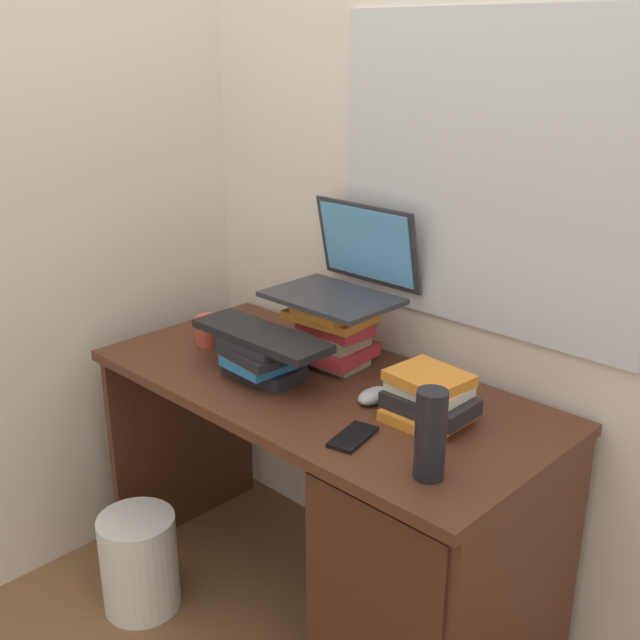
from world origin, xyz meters
name	(u,v)px	position (x,y,z in m)	size (l,w,h in m)	color
ground_plane	(320,604)	(0.00, 0.00, 0.00)	(6.00, 6.00, 0.00)	brown
wall_back	(410,157)	(0.00, 0.35, 1.30)	(6.00, 0.06, 2.60)	silver
wall_left	(136,142)	(-0.80, 0.00, 1.30)	(0.05, 6.00, 2.60)	beige
desk	(405,542)	(0.33, -0.02, 0.40)	(1.30, 0.61, 0.73)	#4C2819
book_stack_tall	(332,332)	(-0.08, 0.13, 0.83)	(0.25, 0.21, 0.19)	gray
book_stack_keyboard_riser	(262,358)	(-0.14, -0.08, 0.79)	(0.22, 0.19, 0.12)	black
book_stack_side	(429,398)	(0.33, 0.04, 0.79)	(0.22, 0.19, 0.12)	orange
laptop	(347,275)	(-0.08, 0.19, 0.98)	(0.36, 0.30, 0.25)	#2D2D33
keyboard	(261,336)	(-0.14, -0.08, 0.86)	(0.42, 0.14, 0.02)	black
computer_mouse	(374,396)	(0.18, 0.02, 0.75)	(0.06, 0.10, 0.04)	#A5A8AD
mug	(209,331)	(-0.44, -0.03, 0.78)	(0.11, 0.07, 0.09)	#B23F33
water_bottle	(430,435)	(0.49, -0.18, 0.83)	(0.07, 0.07, 0.20)	black
cell_phone	(353,437)	(0.27, -0.16, 0.74)	(0.07, 0.14, 0.01)	black
wastebasket	(139,562)	(-0.38, -0.37, 0.15)	(0.23, 0.23, 0.30)	silver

